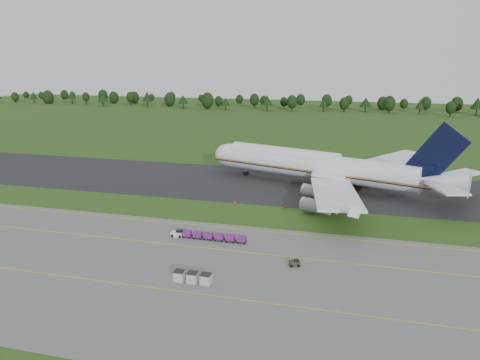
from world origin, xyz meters
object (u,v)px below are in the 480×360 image
(edge_markers, at_px, (285,207))
(aircraft, at_px, (319,166))
(baggage_train, at_px, (207,236))
(uld_row, at_px, (192,277))
(utility_cart, at_px, (294,263))

(edge_markers, bearing_deg, aircraft, 74.09)
(baggage_train, height_order, edge_markers, baggage_train)
(baggage_train, distance_m, uld_row, 19.18)
(baggage_train, bearing_deg, utility_cart, -22.71)
(uld_row, bearing_deg, edge_markers, 78.65)
(aircraft, distance_m, edge_markers, 23.61)
(baggage_train, height_order, uld_row, uld_row)
(baggage_train, relative_size, edge_markers, 0.61)
(aircraft, xyz_separation_m, edge_markers, (-6.26, -21.98, -5.92))
(aircraft, height_order, baggage_train, aircraft)
(baggage_train, height_order, utility_cart, baggage_train)
(aircraft, bearing_deg, uld_row, -102.89)
(baggage_train, bearing_deg, edge_markers, 63.58)
(utility_cart, relative_size, uld_row, 0.32)
(uld_row, bearing_deg, utility_cart, 33.81)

